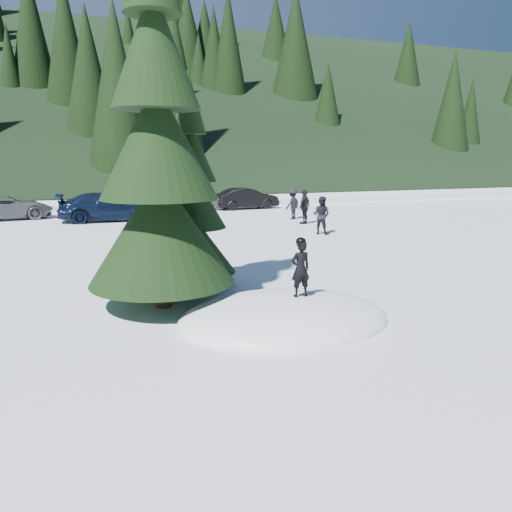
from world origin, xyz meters
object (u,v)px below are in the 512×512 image
object	(u,v)px
car_3	(108,207)
car_5	(246,198)
adult_0	(321,215)
car_4	(189,199)
spruce_short	(191,206)
spruce_tall	(158,156)
car_2	(5,207)
adult_2	(292,204)
adult_1	(305,207)
child_skier	(300,269)

from	to	relation	value
car_3	car_5	size ratio (longest dim) A/B	1.25
adult_0	car_4	size ratio (longest dim) A/B	0.38
spruce_short	spruce_tall	bearing A→B (deg)	-125.54
spruce_tall	car_2	world-z (taller)	spruce_tall
adult_2	adult_1	bearing A→B (deg)	53.31
spruce_tall	adult_2	world-z (taller)	spruce_tall
adult_1	car_3	distance (m)	10.05
spruce_tall	car_2	xyz separation A→B (m)	(-5.23, 18.20, -2.66)
car_3	child_skier	bearing A→B (deg)	-170.12
car_4	car_5	xyz separation A→B (m)	(3.63, -0.08, -0.07)
spruce_short	car_2	bearing A→B (deg)	110.36
spruce_short	car_5	size ratio (longest dim) A/B	1.34
adult_1	car_3	xyz separation A→B (m)	(-9.00, 4.47, -0.12)
car_4	car_5	size ratio (longest dim) A/B	1.07
adult_1	car_2	world-z (taller)	adult_1
adult_0	adult_2	world-z (taller)	adult_0
car_5	spruce_tall	bearing A→B (deg)	150.89
spruce_tall	car_3	distance (m)	16.01
child_skier	car_3	distance (m)	17.83
car_2	adult_0	bearing A→B (deg)	-137.50
spruce_short	adult_1	size ratio (longest dim) A/B	3.17
car_3	spruce_short	bearing A→B (deg)	-174.20
adult_2	child_skier	bearing A→B (deg)	35.58
spruce_short	car_3	world-z (taller)	spruce_short
adult_1	car_5	distance (m)	7.62
spruce_short	car_2	distance (m)	17.98
spruce_short	adult_1	bearing A→B (deg)	51.60
spruce_tall	car_5	size ratio (longest dim) A/B	2.15
child_skier	car_3	size ratio (longest dim) A/B	0.23
spruce_short	car_5	bearing A→B (deg)	67.00
car_2	car_4	world-z (taller)	car_4
car_3	car_2	bearing A→B (deg)	66.07
spruce_short	child_skier	size ratio (longest dim) A/B	4.60
spruce_short	adult_2	bearing A→B (deg)	55.70
car_5	child_skier	bearing A→B (deg)	159.02
spruce_short	car_3	xyz separation A→B (m)	(-1.13, 14.40, -1.38)
car_4	car_2	bearing A→B (deg)	83.59
adult_1	car_2	bearing A→B (deg)	-63.88
car_2	car_5	size ratio (longest dim) A/B	1.18
spruce_tall	adult_1	distance (m)	14.59
adult_1	adult_2	bearing A→B (deg)	-133.61
adult_1	car_3	world-z (taller)	adult_1
adult_2	car_4	bearing A→B (deg)	-84.78
adult_1	adult_2	size ratio (longest dim) A/B	1.04
adult_1	car_2	distance (m)	15.69
adult_0	child_skier	bearing A→B (deg)	109.35
spruce_short	car_5	distance (m)	19.10
car_3	car_4	world-z (taller)	car_4
adult_1	car_5	bearing A→B (deg)	-124.69
car_5	car_3	bearing A→B (deg)	104.99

